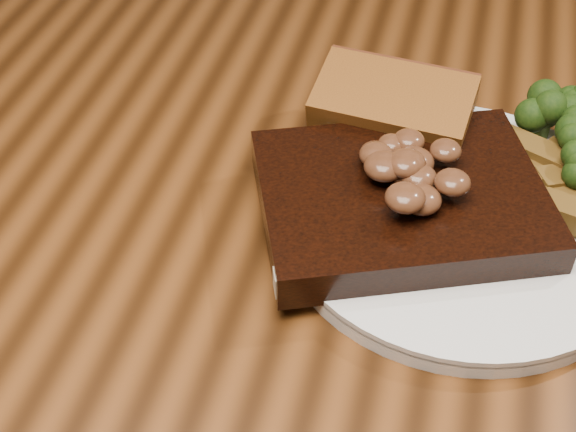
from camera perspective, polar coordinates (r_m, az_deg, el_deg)
name	(u,v)px	position (r m, az deg, el deg)	size (l,w,h in m)	color
dining_table	(287,316)	(0.64, -0.09, -7.13)	(1.60, 0.90, 0.75)	#542C10
chair_far	(440,23)	(1.29, 10.77, 13.32)	(0.52, 0.52, 0.92)	black
plate	(459,223)	(0.58, 12.07, -0.48)	(0.25, 0.25, 0.01)	silver
steak	(401,200)	(0.56, 8.01, 1.11)	(0.19, 0.15, 0.03)	black
steak_bone	(384,275)	(0.52, 6.86, -4.19)	(0.14, 0.01, 0.02)	beige
mushroom_pile	(408,167)	(0.54, 8.53, 3.47)	(0.08, 0.08, 0.03)	#532D1A
garlic_bread	(391,124)	(0.63, 7.31, 6.52)	(0.12, 0.06, 0.03)	brown
potato_wedges	(567,205)	(0.59, 19.23, 0.76)	(0.10, 0.10, 0.02)	brown
broccoli_cluster	(572,144)	(0.63, 19.53, 4.85)	(0.07, 0.07, 0.04)	#23360C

